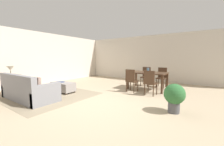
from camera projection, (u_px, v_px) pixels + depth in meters
ground_plane at (99, 102)px, 4.31m from camera, size 10.80×10.80×0.00m
wall_back at (152, 58)px, 8.27m from camera, size 9.00×0.12×2.70m
wall_left at (37, 58)px, 7.10m from camera, size 0.12×11.00×2.70m
area_rug at (48, 95)px, 5.16m from camera, size 3.00×2.80×0.01m
couch at (28, 91)px, 4.62m from camera, size 2.17×0.90×0.86m
ottoman_table at (63, 87)px, 5.60m from camera, size 0.99×0.50×0.40m
side_table at (11, 82)px, 5.41m from camera, size 0.40×0.40×0.55m
table_lamp at (10, 69)px, 5.35m from camera, size 0.26×0.26×0.52m
dining_table at (148, 74)px, 6.03m from camera, size 1.58×0.96×0.76m
dining_chair_near_left at (131, 79)px, 5.58m from camera, size 0.41×0.41×0.92m
dining_chair_near_right at (150, 81)px, 5.08m from camera, size 0.42×0.42×0.92m
dining_chair_far_left at (146, 75)px, 6.93m from camera, size 0.42×0.42×0.92m
dining_chair_far_right at (162, 76)px, 6.52m from camera, size 0.40×0.40×0.92m
vase_centerpiece at (148, 70)px, 5.99m from camera, size 0.10×0.10×0.19m
book_on_ottoman at (60, 82)px, 5.59m from camera, size 0.29×0.24×0.03m
potted_plant at (174, 96)px, 3.48m from camera, size 0.52×0.52×0.74m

